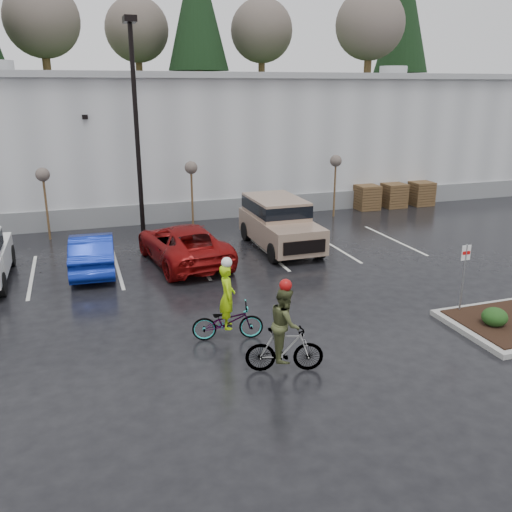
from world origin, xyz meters
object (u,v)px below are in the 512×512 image
object	(u,v)px
car_blue	(93,252)
suv_tan	(280,224)
sapling_mid	(191,171)
car_red	(183,244)
pallet_stack_c	(421,193)
lamppost	(135,107)
sapling_west	(43,178)
sapling_east	(336,164)
cyclist_olive	(285,338)
fire_lane_sign	(464,271)
pallet_stack_b	(393,195)
pallet_stack_a	(367,197)
cyclist_hivis	(228,314)

from	to	relation	value
car_blue	suv_tan	world-z (taller)	suv_tan
sapling_mid	car_red	world-z (taller)	sapling_mid
pallet_stack_c	car_red	bearing A→B (deg)	-157.54
car_blue	lamppost	bearing A→B (deg)	-116.58
sapling_west	sapling_east	xyz separation A→B (m)	(14.00, 0.00, 0.00)
sapling_west	car_red	size ratio (longest dim) A/B	0.59
sapling_mid	car_blue	xyz separation A→B (m)	(-4.84, -5.06, -2.01)
cyclist_olive	car_blue	bearing A→B (deg)	39.68
fire_lane_sign	pallet_stack_b	bearing A→B (deg)	65.12
pallet_stack_c	car_blue	xyz separation A→B (m)	(-18.34, -6.06, 0.04)
pallet_stack_b	fire_lane_sign	size ratio (longest dim) A/B	0.61
sapling_west	car_blue	xyz separation A→B (m)	(1.66, -5.06, -2.01)
cyclist_olive	pallet_stack_a	bearing A→B (deg)	-19.30
lamppost	pallet_stack_b	xyz separation A→B (m)	(14.20, 2.00, -5.01)
pallet_stack_a	cyclist_olive	distance (m)	18.70
suv_tan	cyclist_olive	distance (m)	10.31
fire_lane_sign	cyclist_hivis	distance (m)	7.04
sapling_west	cyclist_olive	xyz separation A→B (m)	(5.64, -14.22, -1.88)
pallet_stack_c	fire_lane_sign	xyz separation A→B (m)	(-8.20, -13.80, 0.73)
pallet_stack_b	suv_tan	distance (m)	10.55
fire_lane_sign	car_red	size ratio (longest dim) A/B	0.40
suv_tan	pallet_stack_a	bearing A→B (deg)	37.49
sapling_mid	car_blue	bearing A→B (deg)	-133.70
sapling_east	cyclist_olive	xyz separation A→B (m)	(-8.36, -14.22, -1.88)
lamppost	pallet_stack_c	distance (m)	16.89
lamppost	suv_tan	bearing A→B (deg)	-34.18
pallet_stack_c	suv_tan	distance (m)	12.11
pallet_stack_a	fire_lane_sign	size ratio (longest dim) A/B	0.61
cyclist_hivis	pallet_stack_b	bearing A→B (deg)	-34.35
pallet_stack_b	car_red	xyz separation A→B (m)	(-13.20, -6.20, 0.08)
pallet_stack_a	fire_lane_sign	world-z (taller)	fire_lane_sign
cyclist_olive	car_red	bearing A→B (deg)	20.24
fire_lane_sign	car_red	bearing A→B (deg)	131.80
car_blue	pallet_stack_c	bearing A→B (deg)	-158.37
sapling_east	suv_tan	world-z (taller)	sapling_east
pallet_stack_c	suv_tan	xyz separation A→B (m)	(-10.75, -5.56, 0.35)
sapling_mid	pallet_stack_a	distance (m)	10.26
sapling_east	fire_lane_sign	world-z (taller)	sapling_east
pallet_stack_c	suv_tan	world-z (taller)	suv_tan
lamppost	cyclist_hivis	size ratio (longest dim) A/B	3.98
pallet_stack_a	lamppost	bearing A→B (deg)	-170.91
fire_lane_sign	car_blue	world-z (taller)	fire_lane_sign
car_red	suv_tan	xyz separation A→B (m)	(4.24, 0.64, 0.27)
pallet_stack_b	pallet_stack_a	bearing A→B (deg)	180.00
sapling_east	pallet_stack_a	world-z (taller)	sapling_east
pallet_stack_c	pallet_stack_a	bearing A→B (deg)	180.00
lamppost	cyclist_hivis	bearing A→B (deg)	-85.76
sapling_west	sapling_mid	size ratio (longest dim) A/B	1.00
pallet_stack_b	suv_tan	world-z (taller)	suv_tan
sapling_east	sapling_mid	bearing A→B (deg)	180.00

